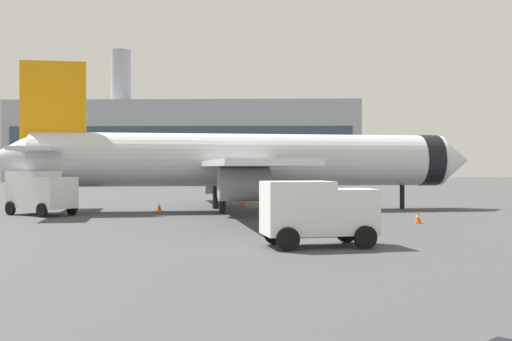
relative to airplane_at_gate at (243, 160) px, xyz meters
name	(u,v)px	position (x,y,z in m)	size (l,w,h in m)	color
airplane_at_gate	(243,160)	(0.00, 0.00, 0.00)	(35.61, 32.33, 10.50)	silver
service_truck	(40,191)	(-13.16, -4.55, -2.05)	(5.22, 4.48, 2.90)	white
cargo_van	(317,210)	(3.93, -20.13, -2.21)	(4.74, 3.18, 2.60)	white
safety_cone_near	(244,201)	(-0.15, 5.21, -3.24)	(0.44, 0.44, 0.84)	#F2590C
safety_cone_mid	(159,207)	(-6.07, -0.42, -3.35)	(0.44, 0.44, 0.62)	#F2590C
safety_cone_far	(418,218)	(10.32, -9.86, -3.33)	(0.44, 0.44, 0.67)	#F2590C
terminal_building	(184,142)	(-17.85, 92.78, 5.38)	(77.21, 16.13, 29.76)	#9EA3AD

